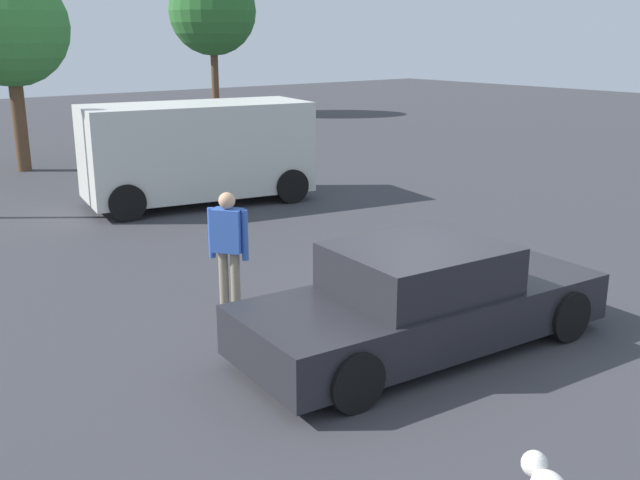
# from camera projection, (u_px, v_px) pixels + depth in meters

# --- Properties ---
(ground_plane) EXTENTS (80.00, 80.00, 0.00)m
(ground_plane) POSITION_uv_depth(u_px,v_px,m) (417.00, 337.00, 9.15)
(ground_plane) COLOR #38383D
(sedan_foreground) EXTENTS (4.75, 2.18, 1.29)m
(sedan_foreground) POSITION_uv_depth(u_px,v_px,m) (423.00, 301.00, 8.70)
(sedan_foreground) COLOR #232328
(sedan_foreground) RESTS_ON ground_plane
(van_white) EXTENTS (5.15, 2.90, 2.21)m
(van_white) POSITION_uv_depth(u_px,v_px,m) (198.00, 150.00, 16.14)
(van_white) COLOR silver
(van_white) RESTS_ON ground_plane
(pedestrian) EXTENTS (0.43, 0.48, 1.64)m
(pedestrian) POSITION_uv_depth(u_px,v_px,m) (228.00, 241.00, 9.82)
(pedestrian) COLOR gray
(pedestrian) RESTS_ON ground_plane
(tree_back_left) EXTENTS (3.99, 3.99, 6.69)m
(tree_back_left) POSITION_uv_depth(u_px,v_px,m) (212.00, 11.00, 33.48)
(tree_back_left) COLOR brown
(tree_back_left) RESTS_ON ground_plane
(tree_back_center) EXTENTS (3.11, 3.11, 5.39)m
(tree_back_center) POSITION_uv_depth(u_px,v_px,m) (9.00, 28.00, 19.31)
(tree_back_center) COLOR brown
(tree_back_center) RESTS_ON ground_plane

